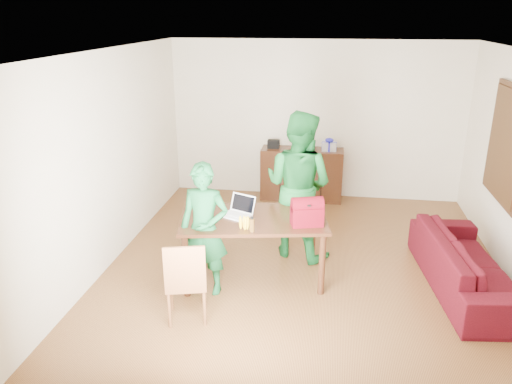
% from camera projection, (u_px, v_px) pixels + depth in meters
% --- Properties ---
extents(room, '(5.20, 5.70, 2.90)m').
position_uv_depth(room, '(308.00, 167.00, 6.15)').
color(room, '#482612').
rests_on(room, ground).
extents(table, '(1.86, 1.25, 0.81)m').
position_uv_depth(table, '(253.00, 225.00, 5.98)').
color(table, black).
rests_on(table, ground).
extents(chair, '(0.51, 0.50, 0.93)m').
position_uv_depth(chair, '(187.00, 296.00, 5.30)').
color(chair, brown).
rests_on(chair, ground).
extents(person_near, '(0.59, 0.41, 1.56)m').
position_uv_depth(person_near, '(204.00, 229.00, 5.67)').
color(person_near, '#135729').
rests_on(person_near, ground).
extents(person_far, '(1.18, 1.07, 1.96)m').
position_uv_depth(person_far, '(298.00, 185.00, 6.51)').
color(person_far, '#166628').
rests_on(person_far, ground).
extents(laptop, '(0.40, 0.35, 0.23)m').
position_uv_depth(laptop, '(236.00, 213.00, 5.96)').
color(laptop, white).
rests_on(laptop, table).
extents(bananas, '(0.18, 0.13, 0.06)m').
position_uv_depth(bananas, '(244.00, 227.00, 5.61)').
color(bananas, yellow).
rests_on(bananas, table).
extents(bottle, '(0.07, 0.07, 0.17)m').
position_uv_depth(bottle, '(252.00, 224.00, 5.54)').
color(bottle, '#5B3A15').
rests_on(bottle, table).
extents(red_bag, '(0.40, 0.29, 0.26)m').
position_uv_depth(red_bag, '(307.00, 214.00, 5.70)').
color(red_bag, maroon).
rests_on(red_bag, table).
extents(sofa, '(1.08, 2.23, 0.63)m').
position_uv_depth(sofa, '(468.00, 264.00, 5.88)').
color(sofa, '#3F0815').
rests_on(sofa, ground).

